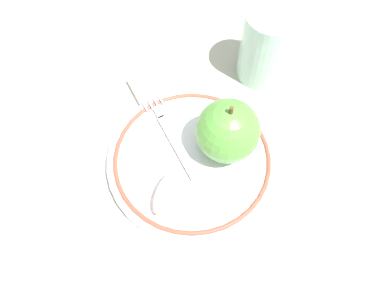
{
  "coord_description": "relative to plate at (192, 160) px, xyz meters",
  "views": [
    {
      "loc": [
        0.23,
        -0.06,
        0.44
      ],
      "look_at": [
        0.02,
        -0.01,
        0.04
      ],
      "focal_mm": 35.0,
      "sensor_mm": 36.0,
      "label": 1
    }
  ],
  "objects": [
    {
      "name": "ground_plane",
      "position": [
        -0.02,
        0.01,
        -0.01
      ],
      "size": [
        2.0,
        2.0,
        0.0
      ],
      "primitive_type": "plane",
      "color": "#ABAD97"
    },
    {
      "name": "plate",
      "position": [
        0.0,
        0.0,
        0.0
      ],
      "size": [
        0.22,
        0.22,
        0.02
      ],
      "color": "white",
      "rests_on": "ground_plane"
    },
    {
      "name": "apple_red_whole",
      "position": [
        -0.01,
        0.05,
        0.05
      ],
      "size": [
        0.08,
        0.08,
        0.09
      ],
      "color": "#579E3D",
      "rests_on": "plate"
    },
    {
      "name": "apple_slice_front",
      "position": [
        0.05,
        -0.04,
        0.02
      ],
      "size": [
        0.06,
        0.05,
        0.02
      ],
      "primitive_type": "ellipsoid",
      "rotation": [
        0.0,
        0.0,
        5.74
      ],
      "color": "beige",
      "rests_on": "plate"
    },
    {
      "name": "fork",
      "position": [
        -0.05,
        -0.03,
        0.01
      ],
      "size": [
        0.19,
        0.07,
        0.0
      ],
      "rotation": [
        0.0,
        0.0,
        3.42
      ],
      "color": "silver",
      "rests_on": "plate"
    },
    {
      "name": "drinking_glass",
      "position": [
        -0.13,
        0.13,
        0.05
      ],
      "size": [
        0.07,
        0.07,
        0.11
      ],
      "primitive_type": "cylinder",
      "color": "silver",
      "rests_on": "ground_plane"
    }
  ]
}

